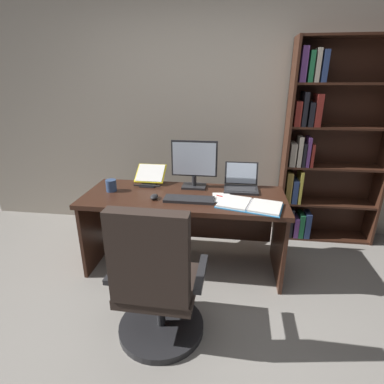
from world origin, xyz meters
The scene contains 14 objects.
ground_plane centered at (0.00, 0.00, 0.00)m, with size 7.53×7.53×0.00m, color gray.
wall_back centered at (0.00, 2.01, 1.35)m, with size 5.62×0.12×2.70m, color #A89E8E.
desk centered at (-0.15, 1.11, 0.53)m, with size 1.77×0.70×0.72m.
bookshelf centered at (1.16, 1.80, 0.99)m, with size 1.00×0.28×2.05m.
office_chair centered at (-0.19, 0.15, 0.43)m, with size 0.62×0.60×1.01m.
monitor centered at (-0.09, 1.26, 0.94)m, with size 0.42×0.16×0.44m.
laptop centered at (0.35, 1.26, 0.77)m, with size 0.31×0.28×0.23m.
keyboard centered at (-0.09, 0.92, 0.73)m, with size 0.42×0.15×0.02m, color #232326.
computer_mouse centered at (-0.39, 0.92, 0.74)m, with size 0.06×0.10×0.04m, color #232326.
reading_stand_with_book centered at (-0.53, 1.32, 0.80)m, with size 0.28×0.27×0.16m.
open_binder centered at (0.41, 0.87, 0.73)m, with size 0.56×0.39×0.02m.
notepad centered at (0.18, 1.01, 0.72)m, with size 0.15×0.21×0.01m, color white.
pen centered at (0.20, 1.01, 0.73)m, with size 0.01×0.01×0.14m, color maroon.
coffee_mug centered at (-0.82, 1.06, 0.77)m, with size 0.10×0.10×0.11m, color #334C7A.
Camera 1 is at (0.24, -1.39, 1.68)m, focal length 28.08 mm.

